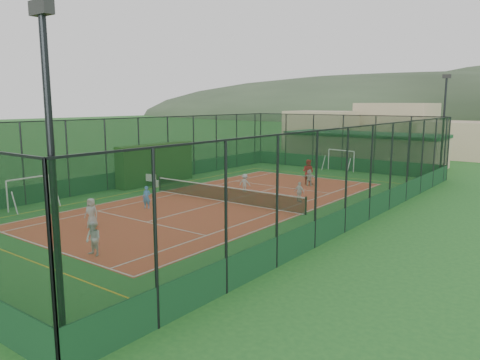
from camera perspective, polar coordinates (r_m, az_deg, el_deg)
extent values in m
plane|color=#226326|center=(29.30, -1.93, -2.64)|extent=(300.00, 300.00, 0.00)
cube|color=#C3452B|center=(29.29, -1.93, -2.63)|extent=(11.17, 23.97, 0.01)
cube|color=black|center=(36.10, -10.22, 1.95)|extent=(1.04, 6.90, 3.02)
imported|color=silver|center=(24.27, -17.66, -3.83)|extent=(0.85, 0.71, 1.48)
imported|color=#4F8EE1|center=(27.85, -11.31, -2.06)|extent=(0.57, 0.50, 1.31)
imported|color=white|center=(19.88, -17.45, -6.86)|extent=(0.71, 0.56, 1.40)
imported|color=silver|center=(32.24, 0.59, -0.36)|extent=(0.91, 0.68, 1.26)
imported|color=white|center=(29.20, 7.26, -1.46)|extent=(0.79, 0.43, 1.28)
imported|color=silver|center=(35.01, 8.45, 0.29)|extent=(1.18, 0.78, 1.22)
imported|color=#B6131F|center=(35.64, 8.29, 1.00)|extent=(0.92, 0.72, 1.89)
sphere|color=#CCE033|center=(31.63, -3.39, -1.67)|extent=(0.07, 0.07, 0.07)
sphere|color=#CCE033|center=(31.99, -5.92, -1.57)|extent=(0.07, 0.07, 0.07)
sphere|color=#CCE033|center=(29.55, 2.22, -2.45)|extent=(0.07, 0.07, 0.07)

